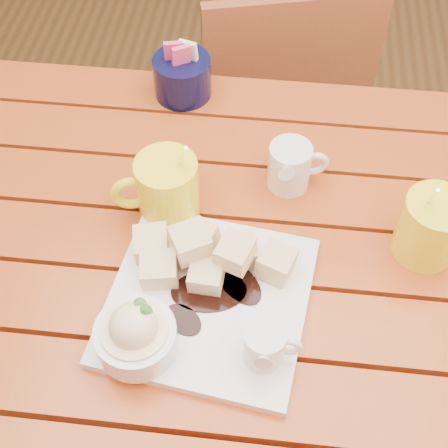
# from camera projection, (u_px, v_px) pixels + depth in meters

# --- Properties ---
(ground) EXTENTS (5.00, 5.00, 0.00)m
(ground) POSITION_uv_depth(u_px,v_px,m) (225.00, 423.00, 1.54)
(ground) COLOR #563518
(ground) RESTS_ON ground
(table) EXTENTS (1.20, 0.79, 0.75)m
(table) POSITION_uv_depth(u_px,v_px,m) (225.00, 285.00, 1.03)
(table) COLOR #8C3512
(table) RESTS_ON ground
(dessert_plate) EXTENTS (0.31, 0.31, 0.11)m
(dessert_plate) POSITION_uv_depth(u_px,v_px,m) (191.00, 302.00, 0.85)
(dessert_plate) COLOR white
(dessert_plate) RESTS_ON table
(coffee_mug_left) EXTENTS (0.13, 0.09, 0.16)m
(coffee_mug_left) POSITION_uv_depth(u_px,v_px,m) (166.00, 188.00, 0.94)
(coffee_mug_left) COLOR yellow
(coffee_mug_left) RESTS_ON table
(coffee_mug_right) EXTENTS (0.13, 0.09, 0.16)m
(coffee_mug_right) POSITION_uv_depth(u_px,v_px,m) (433.00, 227.00, 0.90)
(coffee_mug_right) COLOR yellow
(coffee_mug_right) RESTS_ON table
(cream_pitcher) EXTENTS (0.10, 0.08, 0.08)m
(cream_pitcher) POSITION_uv_depth(u_px,v_px,m) (291.00, 166.00, 0.99)
(cream_pitcher) COLOR white
(cream_pitcher) RESTS_ON table
(sugar_caddy) EXTENTS (0.10, 0.10, 0.11)m
(sugar_caddy) POSITION_uv_depth(u_px,v_px,m) (182.00, 76.00, 1.12)
(sugar_caddy) COLOR black
(sugar_caddy) RESTS_ON table
(chair_far) EXTENTS (0.47, 0.47, 0.82)m
(chair_far) POSITION_uv_depth(u_px,v_px,m) (276.00, 104.00, 1.57)
(chair_far) COLOR brown
(chair_far) RESTS_ON ground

